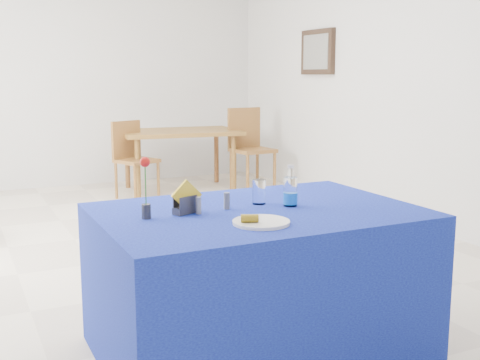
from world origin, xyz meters
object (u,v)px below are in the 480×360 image
blue_table (257,281)px  oak_table (179,136)px  plate (261,222)px  water_bottle (290,192)px  chair_bg_left (132,154)px  chair_bg_right (249,143)px

blue_table → oak_table: 4.60m
plate → blue_table: bearing=65.6°
water_bottle → oak_table: 4.55m
blue_table → chair_bg_left: chair_bg_left is taller
blue_table → chair_bg_left: (0.51, 4.20, 0.14)m
water_bottle → chair_bg_right: (1.79, 4.08, -0.24)m
water_bottle → chair_bg_left: water_bottle is taller
plate → blue_table: (0.12, 0.28, -0.39)m
chair_bg_left → chair_bg_right: 1.48m
plate → oak_table: plate is taller
oak_table → chair_bg_right: chair_bg_right is taller
water_bottle → oak_table: size_ratio=0.14×
plate → chair_bg_right: 4.84m
blue_table → chair_bg_right: chair_bg_right is taller
blue_table → water_bottle: water_bottle is taller
plate → oak_table: size_ratio=0.17×
water_bottle → chair_bg_left: bearing=85.7°
water_bottle → chair_bg_left: size_ratio=0.24×
blue_table → oak_table: size_ratio=1.05×
blue_table → plate: bearing=-114.4°
chair_bg_left → water_bottle: bearing=-117.7°
oak_table → chair_bg_right: bearing=-24.2°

